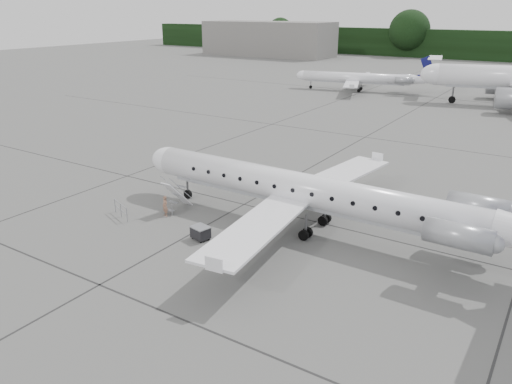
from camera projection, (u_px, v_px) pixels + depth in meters
The scene contains 8 objects.
ground at pixel (302, 244), 31.25m from camera, with size 320.00×320.00×0.00m, color #61615F.
terminal_building at pixel (268, 39), 151.77m from camera, with size 40.00×14.00×10.00m, color slate.
main_regional_jet at pixel (303, 174), 32.28m from camera, with size 29.70×21.38×7.62m, color white, non-canonical shape.
airstair at pixel (177, 195), 36.05m from camera, with size 0.85×2.32×2.39m, color white, non-canonical shape.
passenger at pixel (165, 206), 35.18m from camera, with size 0.55×0.36×1.50m, color #9C6D55.
safety_railing at pixel (121, 210), 35.11m from camera, with size 2.20×0.08×1.00m, color gray, non-canonical shape.
baggage_cart at pixel (201, 233), 31.72m from camera, with size 1.09×0.88×0.94m, color black, non-canonical shape.
bg_regional_left at pixel (356, 73), 87.59m from camera, with size 24.10×17.35×6.32m, color white, non-canonical shape.
Camera 1 is at (12.84, -25.24, 13.92)m, focal length 35.00 mm.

